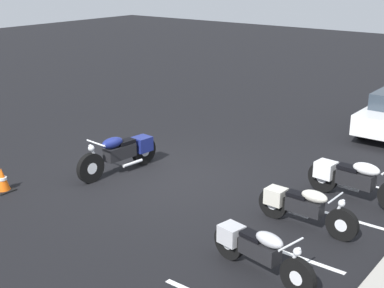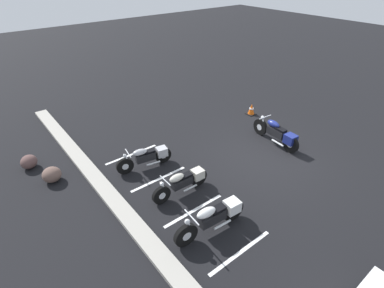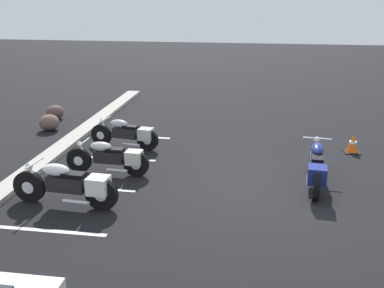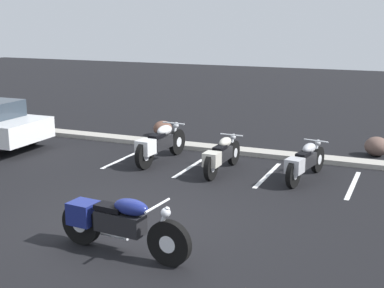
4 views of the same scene
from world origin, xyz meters
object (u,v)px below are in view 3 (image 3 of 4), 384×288
landscape_rock_2 (49,122)px  landscape_rock_1 (55,112)px  traffic_cone (353,144)px  motorcycle_navy_featured (316,166)px  parked_bike_2 (127,134)px  parked_bike_0 (69,185)px  parked_bike_1 (111,158)px

landscape_rock_2 → landscape_rock_1: bearing=17.5°
traffic_cone → motorcycle_navy_featured: bearing=153.3°
landscape_rock_1 → motorcycle_navy_featured: bearing=-118.5°
landscape_rock_2 → parked_bike_2: bearing=-113.9°
parked_bike_0 → traffic_cone: 7.38m
motorcycle_navy_featured → traffic_cone: size_ratio=4.36×
parked_bike_1 → landscape_rock_2: parked_bike_1 is taller
landscape_rock_2 → motorcycle_navy_featured: bearing=-112.1°
motorcycle_navy_featured → parked_bike_1: 4.61m
traffic_cone → landscape_rock_2: bearing=85.5°
parked_bike_2 → landscape_rock_1: 4.13m
parked_bike_1 → landscape_rock_2: bearing=-44.1°
parked_bike_0 → landscape_rock_1: 6.88m
parked_bike_2 → landscape_rock_1: bearing=-27.6°
motorcycle_navy_featured → landscape_rock_1: size_ratio=3.94×
motorcycle_navy_featured → landscape_rock_1: 9.16m
landscape_rock_2 → traffic_cone: traffic_cone is taller
parked_bike_1 → traffic_cone: 6.31m
parked_bike_0 → parked_bike_1: size_ratio=1.12×
landscape_rock_2 → parked_bike_1: bearing=-135.9°
landscape_rock_1 → landscape_rock_2: (-1.26, -0.40, 0.01)m
landscape_rock_1 → landscape_rock_2: size_ratio=0.95×
parked_bike_0 → traffic_cone: size_ratio=4.27×
parked_bike_0 → landscape_rock_2: parked_bike_0 is taller
motorcycle_navy_featured → landscape_rock_2: size_ratio=3.75×
motorcycle_navy_featured → landscape_rock_2: motorcycle_navy_featured is taller
parked_bike_2 → traffic_cone: size_ratio=3.80×
motorcycle_navy_featured → landscape_rock_1: motorcycle_navy_featured is taller
parked_bike_0 → traffic_cone: parked_bike_0 is taller
parked_bike_1 → landscape_rock_2: (3.13, 3.04, -0.17)m
landscape_rock_1 → traffic_cone: traffic_cone is taller
landscape_rock_1 → traffic_cone: 9.46m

